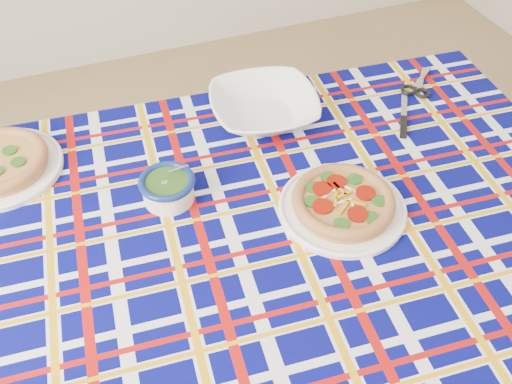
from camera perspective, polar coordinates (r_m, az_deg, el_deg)
name	(u,v)px	position (r m, az deg, el deg)	size (l,w,h in m)	color
floor	(282,384)	(1.84, 2.62, -18.65)	(4.00, 4.00, 0.00)	olive
dining_table	(257,243)	(1.30, 0.05, -5.09)	(1.62, 1.09, 0.73)	brown
tablecloth	(257,236)	(1.28, 0.05, -4.41)	(1.58, 1.00, 0.10)	#050658
main_focaccia_plate	(343,201)	(1.25, 8.71, -0.93)	(0.29, 0.29, 0.06)	#B27E3F
pesto_bowl	(167,187)	(1.27, -8.84, 0.53)	(0.13, 0.13, 0.07)	#1B3C10
serving_bowl	(264,107)	(1.48, 0.79, 8.46)	(0.28, 0.28, 0.07)	white
table_knife	(404,105)	(1.59, 14.60, 8.41)	(0.22, 0.02, 0.01)	silver
kitchen_scissors	(422,78)	(1.71, 16.26, 10.90)	(0.18, 0.09, 0.02)	silver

